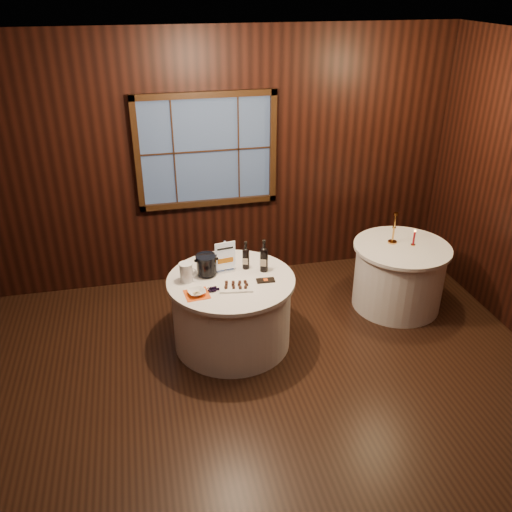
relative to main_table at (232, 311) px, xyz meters
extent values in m
plane|color=black|center=(0.00, -1.00, -0.39)|extent=(6.00, 6.00, 0.00)
cube|color=black|center=(0.00, 1.50, 1.11)|extent=(6.00, 0.02, 3.00)
cube|color=#364A72|center=(0.00, 1.47, 1.26)|extent=(1.50, 0.01, 1.20)
cylinder|color=white|center=(0.00, 0.00, -0.02)|extent=(1.20, 1.20, 0.73)
cylinder|color=white|center=(0.00, 0.00, 0.36)|extent=(1.28, 1.28, 0.04)
cylinder|color=white|center=(2.00, 0.30, -0.02)|extent=(1.00, 1.00, 0.73)
cylinder|color=white|center=(2.00, 0.30, 0.36)|extent=(1.08, 1.08, 0.04)
cube|color=silver|center=(-0.03, 0.17, 0.39)|extent=(0.19, 0.12, 0.02)
cube|color=silver|center=(-0.03, 0.17, 0.56)|extent=(0.02, 0.02, 0.32)
cube|color=white|center=(-0.03, 0.15, 0.56)|extent=(0.21, 0.04, 0.30)
cylinder|color=black|center=(0.19, 0.18, 0.48)|extent=(0.07, 0.07, 0.19)
sphere|color=black|center=(0.19, 0.18, 0.58)|extent=(0.07, 0.07, 0.07)
cylinder|color=black|center=(0.19, 0.18, 0.63)|extent=(0.03, 0.03, 0.09)
cylinder|color=black|center=(0.19, 0.18, 0.67)|extent=(0.03, 0.03, 0.02)
cube|color=beige|center=(0.19, 0.14, 0.48)|extent=(0.05, 0.02, 0.07)
cylinder|color=black|center=(0.36, 0.09, 0.49)|extent=(0.08, 0.08, 0.22)
sphere|color=black|center=(0.36, 0.09, 0.60)|extent=(0.08, 0.08, 0.08)
cylinder|color=black|center=(0.36, 0.09, 0.67)|extent=(0.03, 0.03, 0.10)
cylinder|color=black|center=(0.36, 0.09, 0.72)|extent=(0.04, 0.04, 0.02)
cube|color=beige|center=(0.36, 0.04, 0.49)|extent=(0.06, 0.03, 0.08)
cylinder|color=black|center=(-0.22, 0.13, 0.40)|extent=(0.15, 0.15, 0.03)
cylinder|color=black|center=(-0.22, 0.13, 0.50)|extent=(0.20, 0.20, 0.17)
cylinder|color=black|center=(-0.22, 0.13, 0.59)|extent=(0.21, 0.21, 0.02)
cube|color=white|center=(0.02, -0.18, 0.39)|extent=(0.35, 0.26, 0.02)
cube|color=black|center=(0.33, -0.12, 0.39)|extent=(0.18, 0.10, 0.01)
cylinder|color=#362413|center=(-0.28, -0.19, 0.40)|extent=(0.07, 0.01, 0.03)
cylinder|color=white|center=(-0.43, 0.05, 0.48)|extent=(0.13, 0.13, 0.19)
cylinder|color=white|center=(-0.43, 0.05, 0.57)|extent=(0.14, 0.14, 0.01)
torus|color=white|center=(-0.37, 0.05, 0.48)|extent=(0.09, 0.04, 0.09)
cube|color=#DD4D12|center=(-0.37, -0.23, 0.38)|extent=(0.25, 0.25, 0.00)
imported|color=white|center=(-0.37, -0.23, 0.41)|extent=(0.20, 0.20, 0.04)
cylinder|color=#BD833B|center=(1.92, 0.40, 0.39)|extent=(0.10, 0.10, 0.02)
cylinder|color=#BD833B|center=(1.92, 0.40, 0.56)|extent=(0.02, 0.02, 0.32)
cylinder|color=#BD833B|center=(1.92, 0.40, 0.73)|extent=(0.05, 0.05, 0.03)
cylinder|color=#BD833B|center=(2.12, 0.29, 0.39)|extent=(0.05, 0.05, 0.01)
cylinder|color=#A40C16|center=(2.12, 0.29, 0.47)|extent=(0.02, 0.02, 0.15)
sphere|color=#FFB23F|center=(2.12, 0.29, 0.56)|extent=(0.02, 0.02, 0.02)
camera|label=1|loc=(-0.79, -4.61, 3.06)|focal=38.00mm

